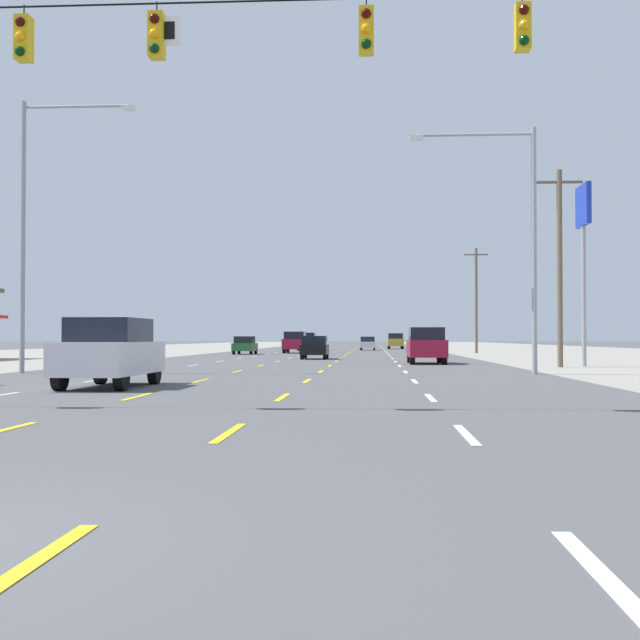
{
  "coord_description": "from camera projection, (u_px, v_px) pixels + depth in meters",
  "views": [
    {
      "loc": [
        3.88,
        -5.45,
        1.42
      ],
      "look_at": [
        0.37,
        51.16,
        2.61
      ],
      "focal_mm": 47.33,
      "sensor_mm": 36.0,
      "label": 1
    }
  ],
  "objects": [
    {
      "name": "pole_sign_right_row_1",
      "position": [
        583.0,
        226.0,
        41.91
      ],
      "size": [
        0.24,
        2.31,
        9.03
      ],
      "color": "gray",
      "rests_on": "ground"
    },
    {
      "name": "suv_inner_left_far",
      "position": [
        295.0,
        342.0,
        77.97
      ],
      "size": [
        1.98,
        4.9,
        1.98
      ],
      "color": "maroon",
      "rests_on": "ground"
    },
    {
      "name": "suv_inner_left_farther",
      "position": [
        307.0,
        341.0,
        94.12
      ],
      "size": [
        1.98,
        4.9,
        1.98
      ],
      "color": "#235B2D",
      "rests_on": "ground"
    },
    {
      "name": "streetlight_right_row_0",
      "position": [
        520.0,
        229.0,
        32.65
      ],
      "size": [
        4.89,
        0.26,
        9.59
      ],
      "color": "gray",
      "rests_on": "ground"
    },
    {
      "name": "ground_plane",
      "position": [
        326.0,
        354.0,
        71.51
      ],
      "size": [
        572.0,
        572.0,
        0.0
      ],
      "primitive_type": "plane",
      "color": "#4C4C4F"
    },
    {
      "name": "utility_pole_right_row_0",
      "position": [
        560.0,
        264.0,
        40.48
      ],
      "size": [
        2.2,
        0.26,
        9.52
      ],
      "color": "brown",
      "rests_on": "ground"
    },
    {
      "name": "lot_apron_right",
      "position": [
        624.0,
        355.0,
        69.98
      ],
      "size": [
        28.0,
        440.0,
        0.01
      ],
      "primitive_type": "cube",
      "color": "gray",
      "rests_on": "ground"
    },
    {
      "name": "signal_span_wire",
      "position": [
        179.0,
        135.0,
        17.05
      ],
      "size": [
        25.69,
        0.53,
        9.18
      ],
      "color": "brown",
      "rests_on": "ground"
    },
    {
      "name": "lot_apron_left",
      "position": [
        42.0,
        354.0,
        73.04
      ],
      "size": [
        28.0,
        440.0,
        0.01
      ],
      "primitive_type": "cube",
      "color": "gray",
      "rests_on": "ground"
    },
    {
      "name": "suv_far_right_near",
      "position": [
        426.0,
        345.0,
        46.13
      ],
      "size": [
        1.98,
        4.9,
        1.98
      ],
      "color": "maroon",
      "rests_on": "ground"
    },
    {
      "name": "streetlight_left_row_0",
      "position": [
        34.0,
        216.0,
        33.86
      ],
      "size": [
        4.64,
        0.26,
        10.97
      ],
      "color": "gray",
      "rests_on": "ground"
    },
    {
      "name": "suv_inner_left_nearest",
      "position": [
        110.0,
        351.0,
        24.16
      ],
      "size": [
        1.98,
        4.9,
        1.98
      ],
      "color": "silver",
      "rests_on": "ground"
    },
    {
      "name": "suv_far_right_distant_a",
      "position": [
        395.0,
        341.0,
        106.73
      ],
      "size": [
        1.98,
        4.9,
        1.98
      ],
      "color": "#B28C33",
      "rests_on": "ground"
    },
    {
      "name": "hatchback_center_turn_mid",
      "position": [
        315.0,
        347.0,
        55.98
      ],
      "size": [
        1.72,
        3.9,
        1.54
      ],
      "color": "black",
      "rests_on": "ground"
    },
    {
      "name": "utility_pole_right_row_1",
      "position": [
        476.0,
        298.0,
        78.09
      ],
      "size": [
        2.2,
        0.26,
        9.74
      ],
      "color": "brown",
      "rests_on": "ground"
    },
    {
      "name": "lane_markings",
      "position": [
        342.0,
        349.0,
        109.93
      ],
      "size": [
        10.64,
        227.6,
        0.01
      ],
      "color": "white",
      "rests_on": "ground"
    },
    {
      "name": "hatchback_far_left_midfar",
      "position": [
        245.0,
        345.0,
        72.3
      ],
      "size": [
        1.72,
        3.9,
        1.54
      ],
      "color": "#235B2D",
      "rests_on": "ground"
    },
    {
      "name": "hatchback_inner_right_farthest",
      "position": [
        368.0,
        343.0,
        95.66
      ],
      "size": [
        1.72,
        3.9,
        1.54
      ],
      "color": "silver",
      "rests_on": "ground"
    }
  ]
}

